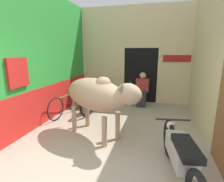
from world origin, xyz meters
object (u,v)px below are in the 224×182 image
(bicycle, at_px, (66,104))
(shopkeeper_seated, at_px, (142,89))
(motorcycle_near, at_px, (180,155))
(cow, at_px, (97,95))
(motorcycle_far, at_px, (99,96))
(plastic_stool, at_px, (129,98))

(bicycle, bearing_deg, shopkeeper_seated, 33.94)
(motorcycle_near, xyz_separation_m, bicycle, (-3.07, 2.16, -0.12))
(cow, bearing_deg, bicycle, 142.72)
(motorcycle_far, relative_size, bicycle, 1.29)
(plastic_stool, bearing_deg, cow, -97.18)
(motorcycle_near, height_order, shopkeeper_seated, shopkeeper_seated)
(motorcycle_near, distance_m, bicycle, 3.75)
(bicycle, bearing_deg, motorcycle_far, 40.86)
(plastic_stool, bearing_deg, motorcycle_far, -140.30)
(motorcycle_far, bearing_deg, cow, -72.30)
(shopkeeper_seated, bearing_deg, plastic_stool, 179.61)
(motorcycle_near, bearing_deg, bicycle, 144.87)
(cow, xyz_separation_m, motorcycle_near, (1.66, -1.09, -0.54))
(bicycle, bearing_deg, cow, -37.28)
(motorcycle_near, height_order, bicycle, motorcycle_near)
(motorcycle_far, height_order, shopkeeper_seated, shopkeeper_seated)
(motorcycle_far, height_order, plastic_stool, motorcycle_far)
(cow, distance_m, motorcycle_near, 2.06)
(motorcycle_near, bearing_deg, shopkeeper_seated, 103.93)
(motorcycle_near, xyz_separation_m, motorcycle_far, (-2.23, 2.88, -0.01))
(motorcycle_near, distance_m, shopkeeper_seated, 3.73)
(shopkeeper_seated, relative_size, plastic_stool, 2.56)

